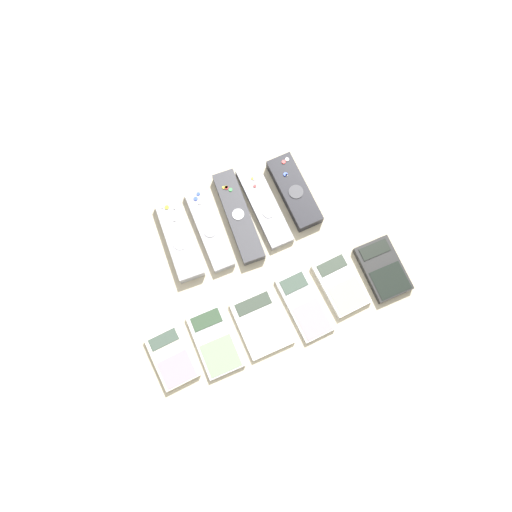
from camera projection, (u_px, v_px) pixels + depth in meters
The scene contains 12 objects.
ground_plane at pixel (262, 271), 1.01m from camera, with size 3.00×3.00×0.00m, color #B2A88E.
remote_0 at pixel (179, 239), 1.02m from camera, with size 0.06×0.18×0.03m.
remote_1 at pixel (209, 229), 1.02m from camera, with size 0.05×0.18×0.02m.
remote_2 at pixel (236, 217), 1.03m from camera, with size 0.06×0.20×0.03m.
remote_3 at pixel (264, 205), 1.04m from camera, with size 0.05×0.19×0.02m.
remote_4 at pixel (294, 192), 1.04m from camera, with size 0.06×0.16×0.03m.
calculator_0 at pixel (172, 357), 0.96m from camera, with size 0.08×0.11×0.02m.
calculator_1 at pixel (215, 341), 0.97m from camera, with size 0.07×0.13×0.01m.
calculator_2 at pixel (262, 323), 0.98m from camera, with size 0.09×0.12×0.01m.
calculator_3 at pixel (304, 305), 0.99m from camera, with size 0.07×0.14×0.01m.
calculator_4 at pixel (341, 284), 1.00m from camera, with size 0.08×0.12×0.02m.
calculator_5 at pixel (383, 269), 1.00m from camera, with size 0.08×0.12×0.02m.
Camera 1 is at (-0.10, -0.20, 0.99)m, focal length 35.00 mm.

